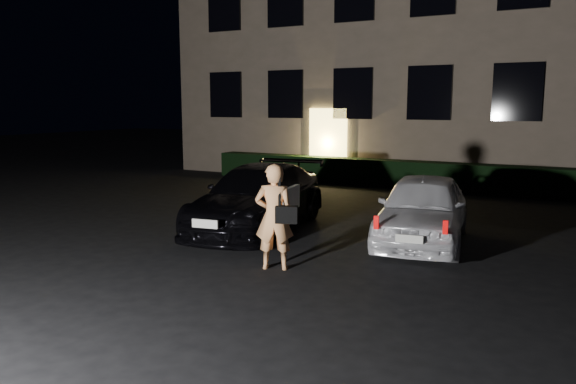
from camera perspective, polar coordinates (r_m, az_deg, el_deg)
The scene contains 6 objects.
ground at distance 8.82m, azimuth -4.93°, elevation -8.56°, with size 80.00×80.00×0.00m, color black.
building at distance 22.74m, azimuth 17.14°, elevation 17.01°, with size 20.00×8.11×12.00m.
hedge at distance 18.26m, azimuth 13.52°, elevation 1.68°, with size 15.00×0.70×0.85m, color black.
sedan at distance 11.99m, azimuth -3.05°, elevation -0.56°, with size 2.59×4.88×1.35m.
hatch at distance 11.08m, azimuth 13.53°, elevation -1.66°, with size 2.14×4.07×1.32m.
man at distance 9.00m, azimuth -1.37°, elevation -2.51°, with size 0.80×0.62×1.72m.
Camera 1 is at (4.66, -7.01, 2.64)m, focal length 35.00 mm.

